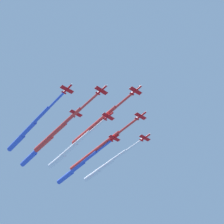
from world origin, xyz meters
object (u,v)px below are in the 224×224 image
object	(u,v)px
jet_port_inner	(93,152)
jet_starboard_mid	(105,166)
jet_lead	(93,126)
jet_port_outer	(27,130)
jet_starboard_inner	(56,131)
jet_port_mid	(69,150)
jet_trail_port	(39,148)
jet_starboard_outer	(76,168)

from	to	relation	value
jet_port_inner	jet_starboard_mid	size ratio (longest dim) A/B	1.13
jet_lead	jet_port_outer	size ratio (longest dim) A/B	0.88
jet_starboard_inner	jet_starboard_mid	bearing A→B (deg)	103.22
jet_starboard_inner	jet_port_mid	bearing A→B (deg)	123.39
jet_port_inner	jet_starboard_inner	world-z (taller)	jet_starboard_inner
jet_port_mid	jet_trail_port	bearing A→B (deg)	-126.74
jet_port_mid	jet_trail_port	distance (m)	20.69
jet_port_inner	jet_starboard_mid	world-z (taller)	jet_port_inner
jet_starboard_mid	jet_starboard_outer	world-z (taller)	jet_starboard_mid
jet_starboard_inner	jet_starboard_mid	size ratio (longest dim) A/B	1.12
jet_lead	jet_trail_port	bearing A→B (deg)	-155.42
jet_starboard_inner	jet_port_mid	xyz separation A→B (m)	(-10.18, 15.45, -2.17)
jet_starboard_mid	jet_port_outer	world-z (taller)	jet_port_outer
jet_port_mid	jet_starboard_mid	size ratio (longest dim) A/B	1.04
jet_starboard_inner	jet_starboard_mid	world-z (taller)	jet_starboard_inner
jet_trail_port	jet_port_mid	bearing A→B (deg)	53.26
jet_port_inner	jet_trail_port	world-z (taller)	jet_trail_port
jet_lead	jet_port_outer	xyz separation A→B (m)	(-28.50, -33.27, -0.03)
jet_port_inner	jet_starboard_outer	world-z (taller)	jet_port_inner
jet_port_inner	jet_starboard_inner	bearing A→B (deg)	-84.56
jet_lead	jet_starboard_inner	world-z (taller)	jet_lead
jet_lead	jet_trail_port	xyz separation A→B (m)	(-40.33, -18.45, -0.25)
jet_starboard_mid	jet_port_inner	bearing A→B (deg)	-62.25
jet_starboard_inner	jet_port_mid	distance (m)	18.63
jet_port_inner	jet_starboard_outer	bearing A→B (deg)	-177.08
jet_port_outer	jet_trail_port	xyz separation A→B (m)	(-11.83, 14.82, -0.22)
jet_port_mid	jet_starboard_outer	size ratio (longest dim) A/B	1.01
jet_lead	jet_starboard_inner	bearing A→B (deg)	-135.70
jet_port_mid	jet_starboard_outer	bearing A→B (deg)	132.97
jet_starboard_inner	jet_port_outer	size ratio (longest dim) A/B	1.01
jet_port_inner	jet_trail_port	size ratio (longest dim) A/B	1.06
jet_trail_port	jet_starboard_inner	bearing A→B (deg)	2.63
jet_starboard_outer	jet_trail_port	world-z (taller)	jet_trail_port
jet_starboard_inner	jet_lead	bearing A→B (deg)	44.30
jet_starboard_mid	jet_port_outer	distance (m)	61.89
jet_port_inner	jet_port_outer	bearing A→B (deg)	-99.31
jet_lead	jet_starboard_mid	bearing A→B (deg)	135.08
jet_port_mid	jet_starboard_mid	bearing A→B (deg)	91.17
jet_port_mid	jet_port_outer	bearing A→B (deg)	-90.87
jet_port_outer	jet_port_inner	bearing A→B (deg)	80.69
jet_starboard_mid	jet_trail_port	size ratio (longest dim) A/B	0.94
jet_port_inner	jet_trail_port	distance (m)	37.60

